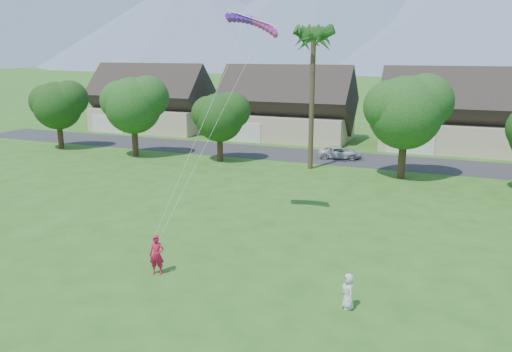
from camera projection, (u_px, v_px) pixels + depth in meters
The scene contains 10 objects.
ground at pixel (159, 334), 18.72m from camera, with size 500.00×500.00×0.00m, color #2D6019.
street at pixel (344, 158), 49.42m from camera, with size 90.00×7.00×0.01m, color #2D2D30.
kite_flyer at pixel (157, 255), 23.56m from camera, with size 0.71×0.47×1.94m, color red.
watcher at pixel (348, 291), 20.43m from camera, with size 0.75×0.49×1.53m, color silver.
parked_car at pixel (340, 152), 49.46m from camera, with size 1.91×4.13×1.15m, color silver.
mountain_ridge at pixel (463, 12), 242.73m from camera, with size 540.00×240.00×70.00m.
houses_row at pixel (366, 114), 56.53m from camera, with size 72.75×8.19×8.86m.
tree_row at pixel (319, 116), 43.15m from camera, with size 62.27×6.67×8.45m.
fan_palm at pixel (314, 33), 42.30m from camera, with size 3.00×3.00×13.80m.
parafoil_kite at pixel (253, 21), 27.71m from camera, with size 3.16×1.32×0.50m.
Camera 1 is at (9.52, -14.22, 10.31)m, focal length 35.00 mm.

